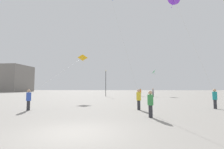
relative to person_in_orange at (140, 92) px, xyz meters
name	(u,v)px	position (x,y,z in m)	size (l,w,h in m)	color
ground_plane	(74,133)	(-5.61, -30.82, -0.95)	(300.00, 300.00, 0.00)	gray
person_in_orange	(140,92)	(0.00, 0.00, 0.00)	(0.38, 0.38, 1.74)	#2D2D33
person_in_blue	(29,99)	(-11.43, -24.29, -0.01)	(0.38, 0.38, 1.72)	#2D2D33
person_in_teal	(215,98)	(4.46, -22.07, 0.01)	(0.38, 0.38, 1.76)	#2D2D33
person_in_grey	(153,92)	(2.59, -1.04, 0.03)	(0.39, 0.39, 1.80)	#2D2D33
person_in_yellow	(139,98)	(-2.35, -23.29, 0.00)	(0.38, 0.38, 1.74)	#2D2D33
person_in_green	(150,103)	(-1.93, -26.91, -0.04)	(0.36, 0.36, 1.66)	#2D2D33
kite_emerald_delta	(154,72)	(3.73, 4.31, 4.92)	(1.76, 6.34, 5.02)	green
kite_violet_diamond	(174,0)	(1.25, -21.92, 9.30)	(4.00, 1.54, 9.39)	purple
kite_amber_delta	(82,58)	(-10.47, -11.05, 5.75)	(1.63, 14.04, 5.96)	yellow
building_left_hall	(14,79)	(-60.61, 44.32, 5.80)	(13.90, 16.59, 13.50)	gray
lamppost_east	(106,79)	(-7.71, -0.44, 2.95)	(0.36, 0.36, 5.98)	#2D2D30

